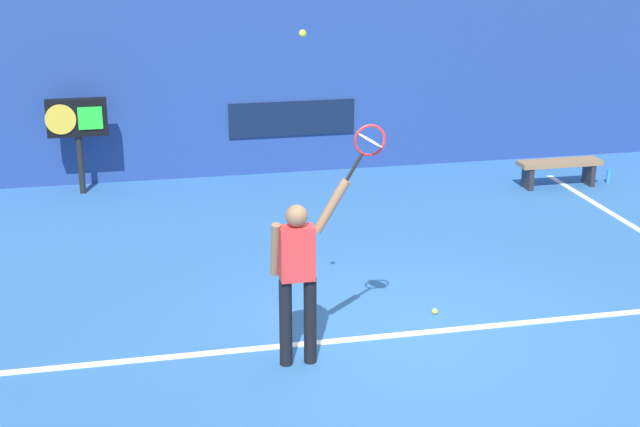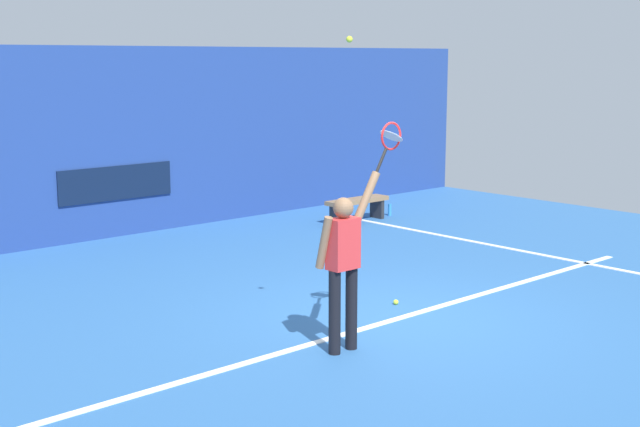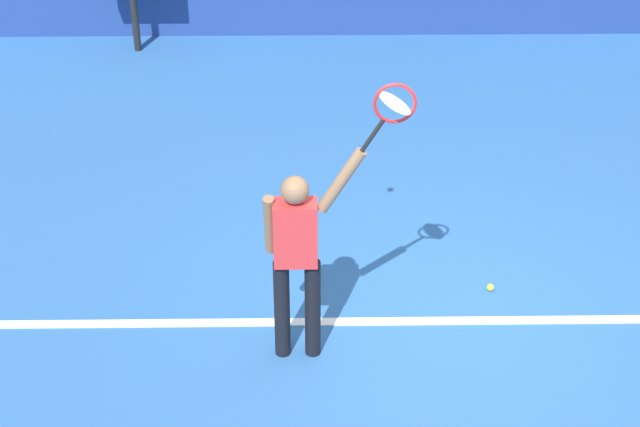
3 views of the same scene
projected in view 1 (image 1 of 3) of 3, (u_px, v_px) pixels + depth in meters
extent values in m
plane|color=#2D609E|center=(406.00, 335.00, 10.01)|extent=(18.00, 18.00, 0.00)
cube|color=navy|center=(290.00, 77.00, 15.81)|extent=(18.00, 0.20, 3.33)
cube|color=#0C1933|center=(292.00, 119.00, 15.92)|extent=(2.20, 0.03, 0.60)
cube|color=white|center=(406.00, 334.00, 10.01)|extent=(10.00, 0.10, 0.01)
cylinder|color=black|center=(286.00, 323.00, 9.22)|extent=(0.13, 0.13, 0.92)
cylinder|color=black|center=(310.00, 321.00, 9.27)|extent=(0.13, 0.13, 0.92)
cube|color=red|center=(297.00, 253.00, 9.01)|extent=(0.34, 0.20, 0.55)
sphere|color=#8C6647|center=(297.00, 216.00, 8.89)|extent=(0.22, 0.22, 0.22)
cylinder|color=#8C6647|center=(332.00, 206.00, 8.93)|extent=(0.37, 0.09, 0.54)
cylinder|color=#8C6647|center=(275.00, 249.00, 9.04)|extent=(0.09, 0.23, 0.58)
cylinder|color=black|center=(355.00, 167.00, 8.86)|extent=(0.18, 0.03, 0.28)
torus|color=red|center=(370.00, 140.00, 8.81)|extent=(0.43, 0.02, 0.43)
cylinder|color=silver|center=(370.00, 140.00, 8.81)|extent=(0.23, 0.27, 0.14)
sphere|color=#CCE033|center=(303.00, 33.00, 8.35)|extent=(0.07, 0.07, 0.07)
cylinder|color=black|center=(81.00, 165.00, 14.88)|extent=(0.10, 0.10, 0.96)
cube|color=black|center=(77.00, 117.00, 14.64)|extent=(0.95, 0.18, 0.60)
cylinder|color=gold|center=(61.00, 119.00, 14.50)|extent=(0.48, 0.02, 0.48)
cube|color=#26D833|center=(90.00, 118.00, 14.59)|extent=(0.38, 0.02, 0.36)
cube|color=olive|center=(560.00, 163.00, 15.26)|extent=(1.40, 0.36, 0.08)
cube|color=#262628|center=(528.00, 178.00, 15.22)|extent=(0.08, 0.32, 0.37)
cube|color=#262628|center=(589.00, 174.00, 15.44)|extent=(0.08, 0.32, 0.37)
cylinder|color=#338CD8|center=(608.00, 176.00, 15.53)|extent=(0.07, 0.07, 0.24)
sphere|color=#CCE033|center=(435.00, 311.00, 10.51)|extent=(0.07, 0.07, 0.07)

